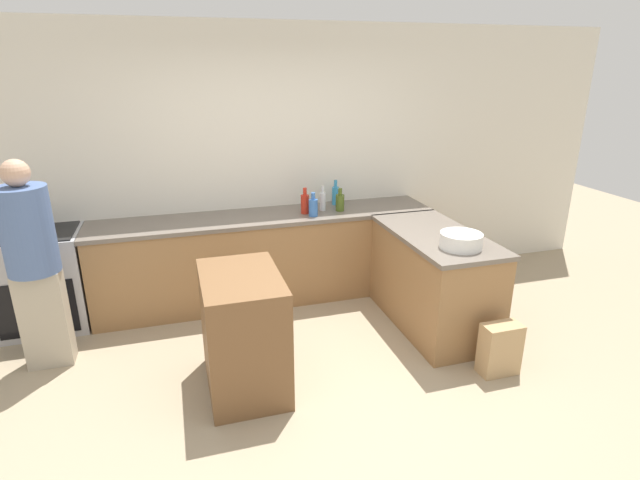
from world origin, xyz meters
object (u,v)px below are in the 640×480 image
(olive_oil_bottle, at_px, (340,202))
(range_oven, at_px, (41,281))
(vinegar_bottle_clear, at_px, (323,201))
(island_table, at_px, (243,332))
(person_by_range, at_px, (33,260))
(hot_sauce_bottle, at_px, (305,203))
(water_bottle_blue, at_px, (313,207))
(mixing_bowl, at_px, (461,240))
(dish_soap_bottle, at_px, (335,195))
(paper_bag, at_px, (500,349))

(olive_oil_bottle, bearing_deg, range_oven, 178.73)
(range_oven, xyz_separation_m, vinegar_bottle_clear, (2.66, 0.00, 0.54))
(range_oven, distance_m, island_table, 2.16)
(person_by_range, bearing_deg, hot_sauce_bottle, 15.35)
(range_oven, distance_m, vinegar_bottle_clear, 2.72)
(olive_oil_bottle, bearing_deg, water_bottle_blue, -161.94)
(mixing_bowl, bearing_deg, range_oven, 158.17)
(range_oven, bearing_deg, person_by_range, -77.30)
(range_oven, relative_size, island_table, 1.01)
(person_by_range, bearing_deg, dish_soap_bottle, 17.69)
(hot_sauce_bottle, distance_m, paper_bag, 2.24)
(island_table, xyz_separation_m, dish_soap_bottle, (1.24, 1.62, 0.55))
(water_bottle_blue, height_order, paper_bag, water_bottle_blue)
(mixing_bowl, bearing_deg, paper_bag, -75.24)
(vinegar_bottle_clear, xyz_separation_m, hot_sauce_bottle, (-0.20, -0.05, 0.00))
(olive_oil_bottle, bearing_deg, hot_sauce_bottle, 177.94)
(mixing_bowl, bearing_deg, island_table, -177.87)
(vinegar_bottle_clear, bearing_deg, island_table, -126.02)
(island_table, distance_m, mixing_bowl, 1.87)
(island_table, distance_m, paper_bag, 1.98)
(island_table, bearing_deg, paper_bag, -12.18)
(olive_oil_bottle, bearing_deg, paper_bag, -68.19)
(range_oven, xyz_separation_m, mixing_bowl, (3.42, -1.37, 0.50))
(water_bottle_blue, distance_m, olive_oil_bottle, 0.33)
(range_oven, bearing_deg, paper_bag, -27.58)
(vinegar_bottle_clear, bearing_deg, paper_bag, -64.64)
(range_oven, relative_size, paper_bag, 2.16)
(hot_sauce_bottle, bearing_deg, paper_bag, -59.09)
(vinegar_bottle_clear, bearing_deg, person_by_range, -164.71)
(island_table, bearing_deg, olive_oil_bottle, 48.65)
(water_bottle_blue, height_order, olive_oil_bottle, water_bottle_blue)
(person_by_range, bearing_deg, island_table, -27.16)
(mixing_bowl, height_order, hot_sauce_bottle, hot_sauce_bottle)
(mixing_bowl, height_order, water_bottle_blue, water_bottle_blue)
(island_table, distance_m, hot_sauce_bottle, 1.71)
(olive_oil_bottle, relative_size, paper_bag, 0.55)
(olive_oil_bottle, xyz_separation_m, paper_bag, (0.72, -1.79, -0.78))
(olive_oil_bottle, bearing_deg, person_by_range, -166.92)
(range_oven, height_order, person_by_range, person_by_range)
(mixing_bowl, distance_m, person_by_range, 3.33)
(dish_soap_bottle, height_order, person_by_range, person_by_range)
(island_table, distance_m, person_by_range, 1.71)
(island_table, relative_size, hot_sauce_bottle, 3.46)
(water_bottle_blue, xyz_separation_m, paper_bag, (1.03, -1.69, -0.78))
(vinegar_bottle_clear, height_order, water_bottle_blue, vinegar_bottle_clear)
(island_table, height_order, mixing_bowl, mixing_bowl)
(range_oven, relative_size, mixing_bowl, 2.66)
(mixing_bowl, height_order, paper_bag, mixing_bowl)
(range_oven, relative_size, person_by_range, 0.54)
(hot_sauce_bottle, bearing_deg, water_bottle_blue, -65.08)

